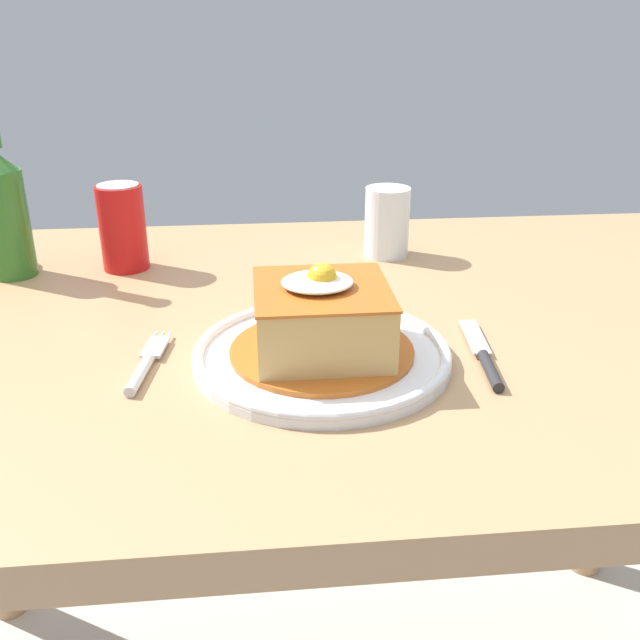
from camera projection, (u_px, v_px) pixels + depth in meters
The scene contains 8 objects.
dining_table at pixel (326, 392), 0.93m from camera, with size 1.38×0.83×0.77m.
main_plate at pixel (322, 354), 0.76m from camera, with size 0.28×0.28×0.02m.
sandwich_meal at pixel (322, 321), 0.74m from camera, with size 0.20×0.20×0.10m.
fork at pixel (145, 365), 0.74m from camera, with size 0.03×0.14×0.01m.
knife at pixel (486, 360), 0.75m from camera, with size 0.03×0.17×0.01m.
soda_can at pixel (123, 227), 1.01m from camera, with size 0.07×0.07×0.12m.
beer_bottle_green_far at pixel (3, 207), 0.97m from camera, with size 0.06×0.06×0.27m.
drinking_glass at pixel (387, 227), 1.07m from camera, with size 0.07×0.07×0.10m.
Camera 1 is at (-0.09, -0.80, 1.12)m, focal length 39.53 mm.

